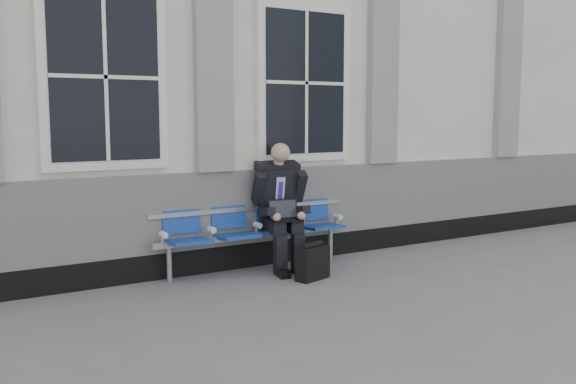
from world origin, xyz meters
TOP-DOWN VIEW (x-y plane):
  - ground at (0.00, 0.00)m, footprint 70.00×70.00m
  - station_building at (-0.02, 3.47)m, footprint 14.40×4.40m
  - bench at (-0.44, 1.32)m, footprint 2.60×0.47m
  - businessman at (-0.16, 1.18)m, footprint 0.68×0.91m
  - briefcase at (-0.12, 0.54)m, footprint 0.45×0.29m

SIDE VIEW (x-z plane):
  - ground at x=0.00m, z-range 0.00..0.00m
  - briefcase at x=-0.12m, z-range -0.02..0.41m
  - bench at x=-0.44m, z-range 0.10..1.01m
  - businessman at x=-0.16m, z-range 0.05..1.57m
  - station_building at x=-0.02m, z-range -0.02..4.47m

